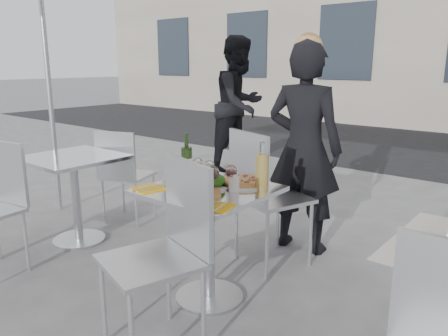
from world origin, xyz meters
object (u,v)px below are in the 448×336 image
Objects in this scene: chair_far at (262,188)px; pizza_near at (194,193)px; carafe at (262,170)px; main_table at (209,221)px; side_table_left at (75,181)px; wineglass_red_a at (214,174)px; salad_plate at (213,181)px; woman_diner at (304,149)px; pizza_far at (243,182)px; wineglass_white_b at (209,168)px; chair_near at (168,240)px; sugar_shaker at (234,182)px; pedestrian_a at (240,105)px; side_chair_lfar at (122,169)px; wine_bottle at (187,160)px; wineglass_red_b at (231,173)px; napkin_right at (216,207)px; napkin_left at (149,188)px; wineglass_white_a at (198,165)px.

chair_far is 0.79m from pizza_near.
carafe reaches higher than chair_far.
chair_far is at bearing 92.18° from main_table.
side_table_left is 1.60m from wineglass_red_a.
salad_plate is 0.12m from wineglass_red_a.
woman_diner reaches higher than pizza_far.
carafe is (0.25, 0.15, 0.08)m from salad_plate.
chair_near is at bearing -71.03° from wineglass_white_b.
wineglass_red_a is (-0.04, -0.24, 0.09)m from pizza_far.
sugar_shaker is at bearing -3.57° from wineglass_white_b.
chair_far is at bearing -138.34° from pedestrian_a.
pedestrian_a is 3.62m from sugar_shaker.
chair_near is at bearing 118.20° from chair_far.
chair_far reaches higher than pizza_near.
side_chair_lfar is at bearing -167.90° from pedestrian_a.
pizza_far is 1.09× the size of wine_bottle.
wineglass_red_b is (0.03, -0.16, 0.09)m from pizza_far.
wineglass_red_b is at bearing 97.71° from napkin_right.
main_table is at bearing 112.27° from chair_far.
sugar_shaker is at bearing 143.71° from side_chair_lfar.
wineglass_white_b reaches higher than salad_plate.
pedestrian_a is 8.37× the size of napkin_right.
pedestrian_a reaches higher than wineglass_white_b.
side_table_left is 1.80m from napkin_right.
side_table_left is 0.73× the size of chair_far.
wine_bottle reaches higher than wineglass_white_b.
woman_diner reaches higher than main_table.
chair_far is at bearing 97.93° from wineglass_red_a.
napkin_left is at bearing 162.81° from napkin_right.
sugar_shaker is 0.22m from wineglass_white_b.
salad_plate is 1.40× the size of wineglass_red_a.
chair_far is 0.55× the size of pedestrian_a.
napkin_left is at bearing -109.45° from wineglass_white_a.
wine_bottle is (-0.41, -0.09, 0.10)m from pizza_far.
wineglass_white_a is at bearing 134.16° from chair_near.
side_chair_lfar is 0.54× the size of woman_diner.
wineglass_white_a is at bearing 96.12° from chair_far.
napkin_right is (2.28, -3.20, -0.18)m from pedestrian_a.
wineglass_white_b is at bearing 106.87° from chair_far.
main_table is 1.64m from side_chair_lfar.
wine_bottle is (-0.44, 0.60, 0.27)m from chair_near.
salad_plate is 0.76× the size of carafe.
salad_plate is (1.51, 0.04, 0.25)m from side_table_left.
main_table is 0.42m from napkin_right.
side_table_left is 2.32× the size of pizza_far.
chair_far is 0.57m from carafe.
chair_near is at bearing -100.97° from carafe.
salad_plate is 0.18m from wineglass_white_a.
sugar_shaker is (0.02, 0.53, 0.20)m from chair_near.
pedestrian_a is at bearing 126.85° from sugar_shaker.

